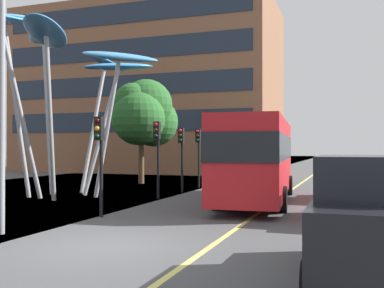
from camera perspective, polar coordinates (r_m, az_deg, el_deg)
name	(u,v)px	position (r m, az deg, el deg)	size (l,w,h in m)	color
ground	(82,246)	(11.75, -13.55, -12.25)	(120.00, 240.00, 0.10)	#4C4C4F
red_bus	(257,155)	(19.94, 8.15, -1.33)	(3.49, 11.03, 3.74)	red
leaf_sculpture	(65,55)	(23.19, -15.60, 10.65)	(8.80, 10.98, 8.77)	#9EA0A5
traffic_light_kerb_near	(100,144)	(15.68, -11.45, -0.03)	(0.28, 0.42, 3.39)	black
traffic_light_kerb_far	(157,143)	(20.95, -4.36, 0.15)	(0.28, 0.42, 3.55)	black
traffic_light_island_mid	(181,145)	(23.84, -1.33, -0.19)	(0.28, 0.42, 3.39)	black
traffic_light_opposite	(198,145)	(26.81, 0.79, -0.12)	(0.28, 0.42, 3.45)	black
car_parked_near	(366,222)	(8.77, 20.89, -9.09)	(1.98, 4.36, 2.21)	black
car_parked_mid	(360,191)	(15.50, 20.27, -5.57)	(2.00, 4.02, 2.07)	black
car_parked_far	(351,179)	(21.84, 19.27, -4.13)	(1.98, 4.11, 2.00)	silver
street_lamp	(11,55)	(13.49, -21.67, 10.25)	(1.44, 0.44, 7.65)	gray
tree_pavement_near	(144,112)	(29.84, -6.07, 3.94)	(3.87, 5.34, 6.81)	brown
tree_pavement_far	(189,119)	(42.28, -0.39, 3.12)	(3.47, 4.72, 7.04)	brown
backdrop_building	(149,91)	(46.51, -5.33, 6.54)	(25.14, 11.99, 16.00)	brown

